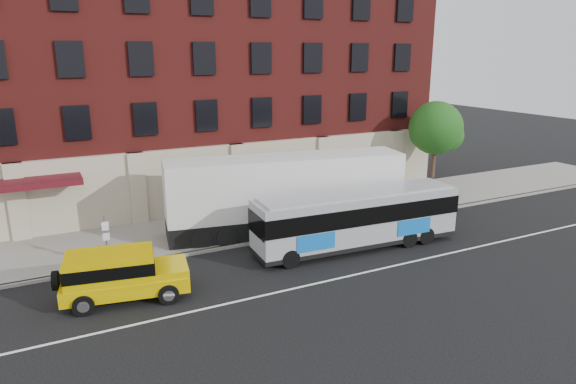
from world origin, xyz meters
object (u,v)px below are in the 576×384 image
sign_pole (106,238)px  shipping_container (286,196)px  yellow_suv (119,273)px  street_tree (436,130)px  city_bus (357,217)px

sign_pole → shipping_container: (9.35, 0.65, 0.63)m
sign_pole → yellow_suv: bearing=-89.9°
street_tree → yellow_suv: 23.26m
yellow_suv → shipping_container: 10.21m
sign_pole → city_bus: city_bus is taller
city_bus → yellow_suv: bearing=-177.9°
city_bus → street_tree: bearing=30.8°
yellow_suv → shipping_container: (9.35, 4.00, 0.97)m
street_tree → yellow_suv: bearing=-163.1°
yellow_suv → city_bus: bearing=2.1°
sign_pole → shipping_container: shipping_container is taller
sign_pole → city_bus: bearing=-14.3°
yellow_suv → sign_pole: bearing=90.1°
sign_pole → shipping_container: 9.39m
sign_pole → yellow_suv: size_ratio=0.48×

